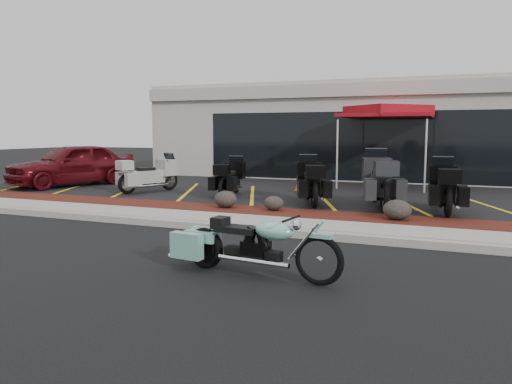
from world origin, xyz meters
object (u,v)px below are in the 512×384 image
at_px(touring_white, 169,171).
at_px(popup_canopy, 387,113).
at_px(hero_cruiser, 319,253).
at_px(parked_car, 72,164).
at_px(traffic_cone, 300,182).

height_order(touring_white, popup_canopy, popup_canopy).
height_order(hero_cruiser, popup_canopy, popup_canopy).
xyz_separation_m(touring_white, parked_car, (-3.94, -0.09, 0.14)).
bearing_deg(hero_cruiser, touring_white, 139.64).
relative_size(hero_cruiser, popup_canopy, 0.66).
bearing_deg(touring_white, parked_car, 115.80).
bearing_deg(traffic_cone, touring_white, -158.55).
height_order(traffic_cone, popup_canopy, popup_canopy).
bearing_deg(parked_car, touring_white, 22.05).
bearing_deg(popup_canopy, parked_car, -135.17).
relative_size(touring_white, traffic_cone, 4.12).
distance_m(hero_cruiser, touring_white, 10.41).
relative_size(hero_cruiser, parked_car, 0.59).
bearing_deg(traffic_cone, parked_car, -168.23).
height_order(parked_car, popup_canopy, popup_canopy).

